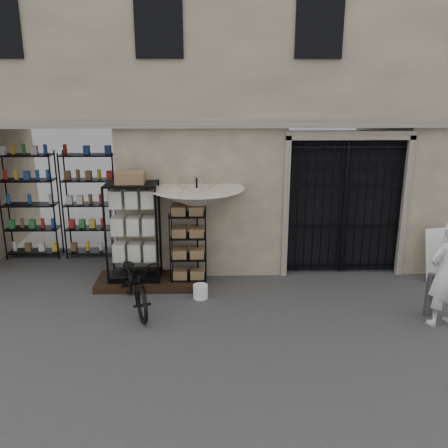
{
  "coord_description": "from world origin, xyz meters",
  "views": [
    {
      "loc": [
        -1.01,
        -7.97,
        4.21
      ],
      "look_at": [
        -0.8,
        1.4,
        1.35
      ],
      "focal_mm": 40.0,
      "sensor_mm": 36.0,
      "label": 1
    }
  ],
  "objects_px": {
    "market_umbrella": "(197,193)",
    "bicycle": "(136,307)",
    "steel_bollard": "(429,295)",
    "shopkeeper": "(439,323)",
    "white_bucket": "(200,291)",
    "easel_sign": "(442,257)",
    "display_cabinet": "(134,237)",
    "wire_rack": "(188,249)"
  },
  "relations": [
    {
      "from": "steel_bollard",
      "to": "easel_sign",
      "type": "bearing_deg",
      "value": 59.6
    },
    {
      "from": "display_cabinet",
      "to": "white_bucket",
      "type": "distance_m",
      "value": 1.75
    },
    {
      "from": "shopkeeper",
      "to": "easel_sign",
      "type": "bearing_deg",
      "value": -132.33
    },
    {
      "from": "bicycle",
      "to": "display_cabinet",
      "type": "bearing_deg",
      "value": 77.43
    },
    {
      "from": "steel_bollard",
      "to": "shopkeeper",
      "type": "distance_m",
      "value": 0.51
    },
    {
      "from": "white_bucket",
      "to": "steel_bollard",
      "type": "bearing_deg",
      "value": -11.2
    },
    {
      "from": "wire_rack",
      "to": "market_umbrella",
      "type": "height_order",
      "value": "market_umbrella"
    },
    {
      "from": "wire_rack",
      "to": "market_umbrella",
      "type": "distance_m",
      "value": 1.17
    },
    {
      "from": "white_bucket",
      "to": "bicycle",
      "type": "relative_size",
      "value": 0.14
    },
    {
      "from": "wire_rack",
      "to": "white_bucket",
      "type": "relative_size",
      "value": 5.6
    },
    {
      "from": "display_cabinet",
      "to": "steel_bollard",
      "type": "bearing_deg",
      "value": -22.56
    },
    {
      "from": "wire_rack",
      "to": "white_bucket",
      "type": "bearing_deg",
      "value": -77.39
    },
    {
      "from": "white_bucket",
      "to": "steel_bollard",
      "type": "xyz_separation_m",
      "value": [
        4.11,
        -0.81,
        0.26
      ]
    },
    {
      "from": "display_cabinet",
      "to": "bicycle",
      "type": "bearing_deg",
      "value": -89.54
    },
    {
      "from": "wire_rack",
      "to": "shopkeeper",
      "type": "bearing_deg",
      "value": -29.97
    },
    {
      "from": "wire_rack",
      "to": "bicycle",
      "type": "height_order",
      "value": "wire_rack"
    },
    {
      "from": "market_umbrella",
      "to": "shopkeeper",
      "type": "distance_m",
      "value": 5.03
    },
    {
      "from": "display_cabinet",
      "to": "market_umbrella",
      "type": "relative_size",
      "value": 0.8
    },
    {
      "from": "white_bucket",
      "to": "easel_sign",
      "type": "bearing_deg",
      "value": 7.44
    },
    {
      "from": "market_umbrella",
      "to": "steel_bollard",
      "type": "xyz_separation_m",
      "value": [
        4.18,
        -1.55,
        -1.53
      ]
    },
    {
      "from": "shopkeeper",
      "to": "white_bucket",
      "type": "bearing_deg",
      "value": -33.73
    },
    {
      "from": "market_umbrella",
      "to": "bicycle",
      "type": "bearing_deg",
      "value": -136.24
    },
    {
      "from": "easel_sign",
      "to": "market_umbrella",
      "type": "bearing_deg",
      "value": 165.14
    },
    {
      "from": "display_cabinet",
      "to": "wire_rack",
      "type": "height_order",
      "value": "display_cabinet"
    },
    {
      "from": "display_cabinet",
      "to": "steel_bollard",
      "type": "distance_m",
      "value": 5.69
    },
    {
      "from": "display_cabinet",
      "to": "market_umbrella",
      "type": "bearing_deg",
      "value": -4.51
    },
    {
      "from": "display_cabinet",
      "to": "easel_sign",
      "type": "height_order",
      "value": "display_cabinet"
    },
    {
      "from": "display_cabinet",
      "to": "easel_sign",
      "type": "bearing_deg",
      "value": -7.53
    },
    {
      "from": "white_bucket",
      "to": "bicycle",
      "type": "xyz_separation_m",
      "value": [
        -1.2,
        -0.36,
        -0.14
      ]
    },
    {
      "from": "market_umbrella",
      "to": "white_bucket",
      "type": "relative_size",
      "value": 9.4
    },
    {
      "from": "steel_bollard",
      "to": "wire_rack",
      "type": "bearing_deg",
      "value": 161.3
    },
    {
      "from": "steel_bollard",
      "to": "shopkeeper",
      "type": "height_order",
      "value": "steel_bollard"
    },
    {
      "from": "market_umbrella",
      "to": "shopkeeper",
      "type": "xyz_separation_m",
      "value": [
        4.26,
        -1.85,
        -1.93
      ]
    },
    {
      "from": "shopkeeper",
      "to": "display_cabinet",
      "type": "bearing_deg",
      "value": -36.67
    },
    {
      "from": "wire_rack",
      "to": "bicycle",
      "type": "bearing_deg",
      "value": -141.12
    },
    {
      "from": "easel_sign",
      "to": "steel_bollard",
      "type": "bearing_deg",
      "value": -134.32
    },
    {
      "from": "wire_rack",
      "to": "steel_bollard",
      "type": "xyz_separation_m",
      "value": [
        4.36,
        -1.48,
        -0.38
      ]
    },
    {
      "from": "bicycle",
      "to": "steel_bollard",
      "type": "relative_size",
      "value": 2.48
    },
    {
      "from": "steel_bollard",
      "to": "easel_sign",
      "type": "distance_m",
      "value": 1.7
    },
    {
      "from": "display_cabinet",
      "to": "white_bucket",
      "type": "xyz_separation_m",
      "value": [
        1.34,
        -0.67,
        -0.91
      ]
    },
    {
      "from": "white_bucket",
      "to": "shopkeeper",
      "type": "xyz_separation_m",
      "value": [
        4.2,
        -1.12,
        -0.14
      ]
    },
    {
      "from": "bicycle",
      "to": "shopkeeper",
      "type": "bearing_deg",
      "value": -28.44
    }
  ]
}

